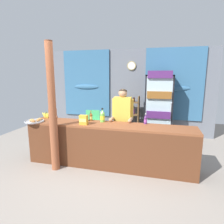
{
  "coord_description": "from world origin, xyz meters",
  "views": [
    {
      "loc": [
        1.15,
        -3.19,
        1.91
      ],
      "look_at": [
        0.15,
        0.69,
        1.12
      ],
      "focal_mm": 30.58,
      "sensor_mm": 36.0,
      "label": 1
    }
  ],
  "objects_px": {
    "soda_bottle_grape_soda": "(146,119)",
    "drink_fridge": "(159,103)",
    "pastry_tray": "(35,121)",
    "stall_counter": "(108,142)",
    "soda_bottle_lime_soda": "(102,116)",
    "banana_bunch": "(47,116)",
    "soda_bottle_iced_tea": "(91,116)",
    "snack_box_choco_powder": "(84,120)",
    "timber_post": "(53,111)",
    "plastic_lawn_chair": "(92,123)",
    "shopkeeper": "(123,115)",
    "bottle_shelf_rack": "(131,116)"
  },
  "relations": [
    {
      "from": "plastic_lawn_chair",
      "to": "soda_bottle_iced_tea",
      "type": "height_order",
      "value": "soda_bottle_iced_tea"
    },
    {
      "from": "shopkeeper",
      "to": "pastry_tray",
      "type": "distance_m",
      "value": 1.93
    },
    {
      "from": "plastic_lawn_chair",
      "to": "pastry_tray",
      "type": "relative_size",
      "value": 2.12
    },
    {
      "from": "timber_post",
      "to": "banana_bunch",
      "type": "xyz_separation_m",
      "value": [
        -0.55,
        0.62,
        -0.24
      ]
    },
    {
      "from": "pastry_tray",
      "to": "plastic_lawn_chair",
      "type": "bearing_deg",
      "value": 68.87
    },
    {
      "from": "soda_bottle_grape_soda",
      "to": "shopkeeper",
      "type": "bearing_deg",
      "value": 152.85
    },
    {
      "from": "soda_bottle_grape_soda",
      "to": "drink_fridge",
      "type": "bearing_deg",
      "value": 82.38
    },
    {
      "from": "stall_counter",
      "to": "plastic_lawn_chair",
      "type": "height_order",
      "value": "stall_counter"
    },
    {
      "from": "soda_bottle_iced_tea",
      "to": "banana_bunch",
      "type": "relative_size",
      "value": 0.81
    },
    {
      "from": "pastry_tray",
      "to": "banana_bunch",
      "type": "distance_m",
      "value": 0.4
    },
    {
      "from": "drink_fridge",
      "to": "pastry_tray",
      "type": "relative_size",
      "value": 4.96
    },
    {
      "from": "drink_fridge",
      "to": "soda_bottle_iced_tea",
      "type": "xyz_separation_m",
      "value": [
        -1.43,
        -1.76,
        -0.11
      ]
    },
    {
      "from": "timber_post",
      "to": "drink_fridge",
      "type": "height_order",
      "value": "timber_post"
    },
    {
      "from": "stall_counter",
      "to": "snack_box_choco_powder",
      "type": "distance_m",
      "value": 0.66
    },
    {
      "from": "timber_post",
      "to": "plastic_lawn_chair",
      "type": "height_order",
      "value": "timber_post"
    },
    {
      "from": "soda_bottle_grape_soda",
      "to": "pastry_tray",
      "type": "bearing_deg",
      "value": -169.59
    },
    {
      "from": "soda_bottle_grape_soda",
      "to": "pastry_tray",
      "type": "relative_size",
      "value": 0.55
    },
    {
      "from": "plastic_lawn_chair",
      "to": "soda_bottle_iced_tea",
      "type": "relative_size",
      "value": 3.9
    },
    {
      "from": "timber_post",
      "to": "plastic_lawn_chair",
      "type": "distance_m",
      "value": 2.08
    },
    {
      "from": "soda_bottle_lime_soda",
      "to": "banana_bunch",
      "type": "relative_size",
      "value": 1.12
    },
    {
      "from": "soda_bottle_lime_soda",
      "to": "pastry_tray",
      "type": "distance_m",
      "value": 1.47
    },
    {
      "from": "stall_counter",
      "to": "shopkeeper",
      "type": "relative_size",
      "value": 2.17
    },
    {
      "from": "stall_counter",
      "to": "soda_bottle_grape_soda",
      "type": "distance_m",
      "value": 0.91
    },
    {
      "from": "drink_fridge",
      "to": "timber_post",
      "type": "bearing_deg",
      "value": -129.5
    },
    {
      "from": "snack_box_choco_powder",
      "to": "banana_bunch",
      "type": "distance_m",
      "value": 1.12
    },
    {
      "from": "stall_counter",
      "to": "soda_bottle_grape_soda",
      "type": "relative_size",
      "value": 15.61
    },
    {
      "from": "soda_bottle_iced_tea",
      "to": "snack_box_choco_powder",
      "type": "height_order",
      "value": "soda_bottle_iced_tea"
    },
    {
      "from": "bottle_shelf_rack",
      "to": "snack_box_choco_powder",
      "type": "bearing_deg",
      "value": -106.07
    },
    {
      "from": "soda_bottle_grape_soda",
      "to": "banana_bunch",
      "type": "distance_m",
      "value": 2.3
    },
    {
      "from": "soda_bottle_grape_soda",
      "to": "snack_box_choco_powder",
      "type": "distance_m",
      "value": 1.27
    },
    {
      "from": "snack_box_choco_powder",
      "to": "pastry_tray",
      "type": "relative_size",
      "value": 0.48
    },
    {
      "from": "pastry_tray",
      "to": "banana_bunch",
      "type": "bearing_deg",
      "value": 84.14
    },
    {
      "from": "stall_counter",
      "to": "drink_fridge",
      "type": "distance_m",
      "value": 2.36
    },
    {
      "from": "soda_bottle_lime_soda",
      "to": "soda_bottle_iced_tea",
      "type": "height_order",
      "value": "soda_bottle_lime_soda"
    },
    {
      "from": "soda_bottle_lime_soda",
      "to": "drink_fridge",
      "type": "bearing_deg",
      "value": 57.5
    },
    {
      "from": "banana_bunch",
      "to": "soda_bottle_lime_soda",
      "type": "bearing_deg",
      "value": -1.0
    },
    {
      "from": "soda_bottle_grape_soda",
      "to": "stall_counter",
      "type": "bearing_deg",
      "value": -154.62
    },
    {
      "from": "drink_fridge",
      "to": "bottle_shelf_rack",
      "type": "distance_m",
      "value": 0.94
    },
    {
      "from": "bottle_shelf_rack",
      "to": "shopkeeper",
      "type": "xyz_separation_m",
      "value": [
        0.04,
        -1.59,
        0.34
      ]
    },
    {
      "from": "timber_post",
      "to": "bottle_shelf_rack",
      "type": "distance_m",
      "value": 2.83
    },
    {
      "from": "snack_box_choco_powder",
      "to": "soda_bottle_iced_tea",
      "type": "bearing_deg",
      "value": 86.4
    },
    {
      "from": "timber_post",
      "to": "banana_bunch",
      "type": "relative_size",
      "value": 9.3
    },
    {
      "from": "shopkeeper",
      "to": "bottle_shelf_rack",
      "type": "bearing_deg",
      "value": 91.34
    },
    {
      "from": "soda_bottle_grape_soda",
      "to": "bottle_shelf_rack",
      "type": "bearing_deg",
      "value": 107.19
    },
    {
      "from": "stall_counter",
      "to": "soda_bottle_grape_soda",
      "type": "bearing_deg",
      "value": 25.38
    },
    {
      "from": "stall_counter",
      "to": "soda_bottle_lime_soda",
      "type": "xyz_separation_m",
      "value": [
        -0.2,
        0.28,
        0.47
      ]
    },
    {
      "from": "bottle_shelf_rack",
      "to": "snack_box_choco_powder",
      "type": "distance_m",
      "value": 2.35
    },
    {
      "from": "drink_fridge",
      "to": "banana_bunch",
      "type": "distance_m",
      "value": 3.1
    },
    {
      "from": "timber_post",
      "to": "soda_bottle_lime_soda",
      "type": "distance_m",
      "value": 1.03
    },
    {
      "from": "shopkeeper",
      "to": "soda_bottle_iced_tea",
      "type": "height_order",
      "value": "shopkeeper"
    }
  ]
}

